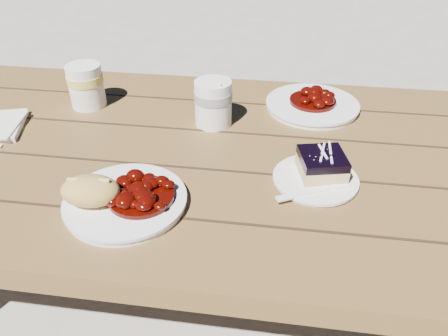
# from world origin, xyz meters

# --- Properties ---
(picnic_table) EXTENTS (2.00, 1.55, 0.75)m
(picnic_table) POSITION_xyz_m (0.00, -0.00, 0.59)
(picnic_table) COLOR brown
(picnic_table) RESTS_ON ground
(main_plate) EXTENTS (0.23, 0.23, 0.02)m
(main_plate) POSITION_xyz_m (-0.03, -0.22, 0.76)
(main_plate) COLOR white
(main_plate) RESTS_ON picnic_table
(goulash_stew) EXTENTS (0.13, 0.13, 0.04)m
(goulash_stew) POSITION_xyz_m (-0.00, -0.21, 0.79)
(goulash_stew) COLOR #3B0502
(goulash_stew) RESTS_ON main_plate
(bread_roll) EXTENTS (0.12, 0.08, 0.06)m
(bread_roll) POSITION_xyz_m (-0.09, -0.24, 0.79)
(bread_roll) COLOR tan
(bread_roll) RESTS_ON main_plate
(dessert_plate) EXTENTS (0.17, 0.17, 0.01)m
(dessert_plate) POSITION_xyz_m (0.32, -0.09, 0.76)
(dessert_plate) COLOR white
(dessert_plate) RESTS_ON picnic_table
(blueberry_cake) EXTENTS (0.11, 0.11, 0.05)m
(blueberry_cake) POSITION_xyz_m (0.33, -0.08, 0.78)
(blueberry_cake) COLOR tan
(blueberry_cake) RESTS_ON dessert_plate
(fork_dessert) EXTENTS (0.15, 0.10, 0.00)m
(fork_dessert) POSITION_xyz_m (0.30, -0.15, 0.76)
(fork_dessert) COLOR white
(fork_dessert) RESTS_ON dessert_plate
(coffee_cup) EXTENTS (0.09, 0.09, 0.11)m
(coffee_cup) POSITION_xyz_m (0.08, 0.12, 0.81)
(coffee_cup) COLOR white
(coffee_cup) RESTS_ON picnic_table
(second_plate) EXTENTS (0.24, 0.24, 0.02)m
(second_plate) POSITION_xyz_m (0.32, 0.24, 0.76)
(second_plate) COLOR white
(second_plate) RESTS_ON picnic_table
(second_stew) EXTENTS (0.12, 0.12, 0.04)m
(second_stew) POSITION_xyz_m (0.32, 0.24, 0.79)
(second_stew) COLOR #3B0502
(second_stew) RESTS_ON second_plate
(second_cup) EXTENTS (0.09, 0.09, 0.11)m
(second_cup) POSITION_xyz_m (-0.27, 0.17, 0.81)
(second_cup) COLOR white
(second_cup) RESTS_ON picnic_table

